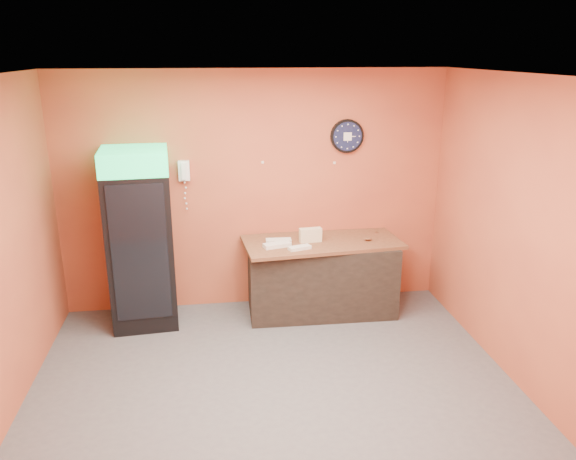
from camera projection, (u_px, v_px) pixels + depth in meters
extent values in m
plane|color=#47474C|center=(276.00, 393.00, 5.12)|extent=(4.50, 4.50, 0.00)
cube|color=#BD5935|center=(254.00, 192.00, 6.58)|extent=(4.50, 0.02, 2.80)
cube|color=#BD5935|center=(525.00, 237.00, 5.00)|extent=(0.02, 4.00, 2.80)
cube|color=white|center=(274.00, 76.00, 4.27)|extent=(4.50, 4.00, 0.02)
cube|color=black|center=(141.00, 249.00, 6.24)|extent=(0.75, 0.75, 1.75)
cube|color=#18CF67|center=(134.00, 160.00, 5.93)|extent=(0.75, 0.75, 0.25)
cube|color=black|center=(135.00, 254.00, 5.88)|extent=(0.58, 0.06, 1.50)
cube|color=black|center=(321.00, 278.00, 6.62)|extent=(1.71, 0.79, 0.85)
cylinder|color=black|center=(347.00, 136.00, 6.51)|extent=(0.39, 0.05, 0.39)
cylinder|color=#0F1433|center=(348.00, 136.00, 6.48)|extent=(0.34, 0.01, 0.34)
cube|color=white|center=(348.00, 137.00, 6.48)|extent=(0.10, 0.00, 0.10)
cube|color=white|center=(184.00, 171.00, 6.34)|extent=(0.12, 0.07, 0.23)
cube|color=white|center=(184.00, 171.00, 6.30)|extent=(0.05, 0.04, 0.19)
cube|color=brown|center=(322.00, 242.00, 6.49)|extent=(1.86, 0.97, 0.04)
cube|color=beige|center=(310.00, 239.00, 6.43)|extent=(0.26, 0.11, 0.05)
cube|color=beige|center=(310.00, 235.00, 6.41)|extent=(0.26, 0.11, 0.05)
cube|color=beige|center=(311.00, 231.00, 6.40)|extent=(0.26, 0.11, 0.05)
cube|color=silver|center=(277.00, 245.00, 6.26)|extent=(0.33, 0.19, 0.04)
cube|color=silver|center=(300.00, 248.00, 6.19)|extent=(0.27, 0.17, 0.04)
cube|color=silver|center=(279.00, 241.00, 6.41)|extent=(0.29, 0.13, 0.04)
cylinder|color=silver|center=(317.00, 239.00, 6.44)|extent=(0.07, 0.07, 0.07)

